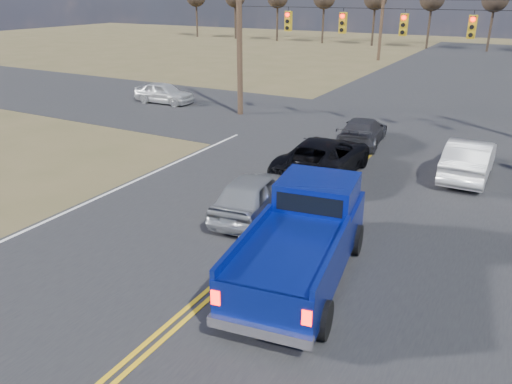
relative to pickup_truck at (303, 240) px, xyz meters
The scene contains 12 objects.
ground 3.86m from the pickup_truck, 115.81° to the right, with size 160.00×160.00×0.00m, color brown.
road_main 6.94m from the pickup_truck, 103.59° to the left, with size 14.00×120.00×0.02m, color #28282B.
road_cross 14.79m from the pickup_truck, 96.27° to the left, with size 120.00×12.00×0.02m, color #28282B.
signal_gantry 15.04m from the pickup_truck, 94.40° to the left, with size 19.60×4.83×10.00m.
utility_poles 14.37m from the pickup_truck, 96.73° to the left, with size 19.60×58.32×10.00m.
treeline 24.13m from the pickup_truck, 93.90° to the left, with size 87.00×117.80×7.40m.
pickup_truck is the anchor object (origin of this frame).
silver_suv 4.07m from the pickup_truck, 137.08° to the left, with size 1.70×4.21×1.44m, color #95989C.
black_suv 7.73m from the pickup_truck, 108.19° to the left, with size 2.53×5.48×1.52m, color black.
white_car_queue 10.24m from the pickup_truck, 75.40° to the left, with size 1.60×4.58×1.51m, color silver.
dgrey_car_queue 12.41m from the pickup_truck, 101.21° to the left, with size 1.80×4.43×1.29m, color #36363B.
cross_car_west 22.27m from the pickup_truck, 137.83° to the left, with size 3.96×1.59×1.35m, color silver.
Camera 1 is at (5.97, -6.83, 6.81)m, focal length 35.00 mm.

